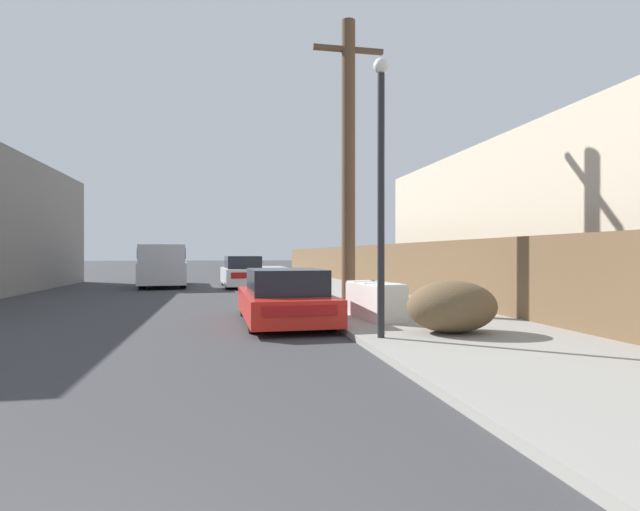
{
  "coord_description": "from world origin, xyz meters",
  "views": [
    {
      "loc": [
        0.96,
        -1.79,
        1.53
      ],
      "look_at": [
        3.59,
        11.68,
        1.47
      ],
      "focal_mm": 28.0,
      "sensor_mm": 36.0,
      "label": 1
    }
  ],
  "objects_px": {
    "discarded_fridge": "(375,300)",
    "brush_pile": "(452,307)",
    "parked_sports_car_red": "(284,298)",
    "pickup_truck": "(164,266)",
    "car_parked_mid": "(242,272)",
    "street_lamp": "(381,175)",
    "utility_pole": "(348,162)"
  },
  "relations": [
    {
      "from": "utility_pole",
      "to": "parked_sports_car_red",
      "type": "bearing_deg",
      "value": -144.39
    },
    {
      "from": "utility_pole",
      "to": "car_parked_mid",
      "type": "bearing_deg",
      "value": 101.47
    },
    {
      "from": "brush_pile",
      "to": "discarded_fridge",
      "type": "bearing_deg",
      "value": 108.81
    },
    {
      "from": "pickup_truck",
      "to": "brush_pile",
      "type": "xyz_separation_m",
      "value": [
        6.64,
        -15.37,
        -0.36
      ]
    },
    {
      "from": "parked_sports_car_red",
      "to": "pickup_truck",
      "type": "relative_size",
      "value": 0.8
    },
    {
      "from": "discarded_fridge",
      "to": "parked_sports_car_red",
      "type": "height_order",
      "value": "parked_sports_car_red"
    },
    {
      "from": "discarded_fridge",
      "to": "car_parked_mid",
      "type": "relative_size",
      "value": 0.4
    },
    {
      "from": "discarded_fridge",
      "to": "brush_pile",
      "type": "distance_m",
      "value": 2.31
    },
    {
      "from": "car_parked_mid",
      "to": "pickup_truck",
      "type": "height_order",
      "value": "pickup_truck"
    },
    {
      "from": "utility_pole",
      "to": "street_lamp",
      "type": "distance_m",
      "value": 4.32
    },
    {
      "from": "discarded_fridge",
      "to": "pickup_truck",
      "type": "xyz_separation_m",
      "value": [
        -5.9,
        13.18,
        0.44
      ]
    },
    {
      "from": "street_lamp",
      "to": "discarded_fridge",
      "type": "bearing_deg",
      "value": 74.93
    },
    {
      "from": "street_lamp",
      "to": "pickup_truck",
      "type": "bearing_deg",
      "value": 108.52
    },
    {
      "from": "parked_sports_car_red",
      "to": "utility_pole",
      "type": "height_order",
      "value": "utility_pole"
    },
    {
      "from": "parked_sports_car_red",
      "to": "street_lamp",
      "type": "distance_m",
      "value": 3.91
    },
    {
      "from": "discarded_fridge",
      "to": "street_lamp",
      "type": "relative_size",
      "value": 0.41
    },
    {
      "from": "discarded_fridge",
      "to": "pickup_truck",
      "type": "height_order",
      "value": "pickup_truck"
    },
    {
      "from": "discarded_fridge",
      "to": "brush_pile",
      "type": "height_order",
      "value": "brush_pile"
    },
    {
      "from": "parked_sports_car_red",
      "to": "brush_pile",
      "type": "bearing_deg",
      "value": -45.67
    },
    {
      "from": "car_parked_mid",
      "to": "brush_pile",
      "type": "height_order",
      "value": "car_parked_mid"
    },
    {
      "from": "discarded_fridge",
      "to": "street_lamp",
      "type": "distance_m",
      "value": 3.44
    },
    {
      "from": "car_parked_mid",
      "to": "parked_sports_car_red",
      "type": "bearing_deg",
      "value": -91.13
    },
    {
      "from": "discarded_fridge",
      "to": "parked_sports_car_red",
      "type": "xyz_separation_m",
      "value": [
        -1.94,
        0.44,
        0.04
      ]
    },
    {
      "from": "street_lamp",
      "to": "brush_pile",
      "type": "height_order",
      "value": "street_lamp"
    },
    {
      "from": "utility_pole",
      "to": "pickup_truck",
      "type": "bearing_deg",
      "value": 116.6
    },
    {
      "from": "car_parked_mid",
      "to": "utility_pole",
      "type": "relative_size",
      "value": 0.66
    },
    {
      "from": "parked_sports_car_red",
      "to": "pickup_truck",
      "type": "height_order",
      "value": "pickup_truck"
    },
    {
      "from": "discarded_fridge",
      "to": "pickup_truck",
      "type": "distance_m",
      "value": 14.45
    },
    {
      "from": "car_parked_mid",
      "to": "street_lamp",
      "type": "distance_m",
      "value": 15.44
    },
    {
      "from": "discarded_fridge",
      "to": "car_parked_mid",
      "type": "distance_m",
      "value": 12.96
    },
    {
      "from": "car_parked_mid",
      "to": "pickup_truck",
      "type": "bearing_deg",
      "value": 169.49
    },
    {
      "from": "parked_sports_car_red",
      "to": "car_parked_mid",
      "type": "height_order",
      "value": "car_parked_mid"
    }
  ]
}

